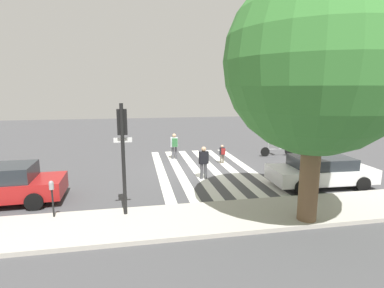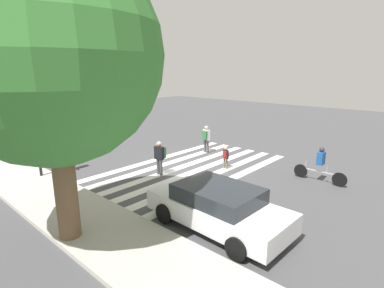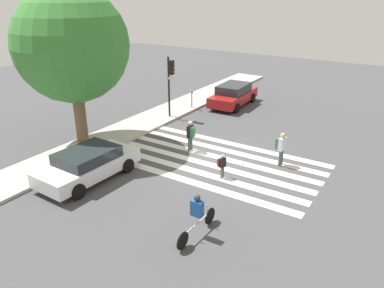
% 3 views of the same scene
% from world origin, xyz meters
% --- Properties ---
extents(ground_plane, '(60.00, 60.00, 0.00)m').
position_xyz_m(ground_plane, '(0.00, 0.00, 0.00)').
color(ground_plane, '#444447').
extents(sidewalk_curb, '(36.00, 2.50, 0.14)m').
position_xyz_m(sidewalk_curb, '(0.00, 6.25, 0.07)').
color(sidewalk_curb, '#ADA89E').
rests_on(sidewalk_curb, ground_plane).
extents(crosswalk_stripes, '(5.16, 10.00, 0.01)m').
position_xyz_m(crosswalk_stripes, '(-0.00, 0.00, 0.00)').
color(crosswalk_stripes, silver).
rests_on(crosswalk_stripes, ground_plane).
extents(traffic_light, '(0.60, 0.50, 3.86)m').
position_xyz_m(traffic_light, '(4.02, 5.40, 2.70)').
color(traffic_light, black).
rests_on(traffic_light, ground_plane).
extents(parking_meter, '(0.15, 0.15, 1.38)m').
position_xyz_m(parking_meter, '(6.35, 5.35, 1.03)').
color(parking_meter, black).
rests_on(parking_meter, ground_plane).
extents(street_tree, '(5.58, 5.58, 7.89)m').
position_xyz_m(street_tree, '(-1.75, 7.08, 5.07)').
color(street_tree, brown).
rests_on(street_tree, ground_plane).
extents(pedestrian_adult_blue_shirt, '(0.47, 0.41, 1.59)m').
position_xyz_m(pedestrian_adult_blue_shirt, '(0.42, 1.64, 0.93)').
color(pedestrian_adult_blue_shirt, '#4C4C51').
rests_on(pedestrian_adult_blue_shirt, ground_plane).
extents(pedestrian_adult_yellow_jacket, '(0.34, 0.32, 1.11)m').
position_xyz_m(pedestrian_adult_yellow_jacket, '(-1.32, -1.08, 0.65)').
color(pedestrian_adult_yellow_jacket, '#6B6051').
rests_on(pedestrian_adult_yellow_jacket, ground_plane).
extents(pedestrian_adult_tall_backpack, '(0.46, 0.40, 1.60)m').
position_xyz_m(pedestrian_adult_tall_backpack, '(1.27, -2.75, 0.94)').
color(pedestrian_adult_tall_backpack, '#4C4C51').
rests_on(pedestrian_adult_tall_backpack, ground_plane).
extents(cyclist_far_lane, '(2.27, 0.40, 1.57)m').
position_xyz_m(cyclist_far_lane, '(-5.41, -2.34, 0.86)').
color(cyclist_far_lane, black).
rests_on(cyclist_far_lane, ground_plane).
extents(car_parked_dark_suv, '(4.55, 2.20, 1.35)m').
position_xyz_m(car_parked_dark_suv, '(-4.46, 3.72, 0.70)').
color(car_parked_dark_suv, silver).
rests_on(car_parked_dark_suv, ground_plane).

